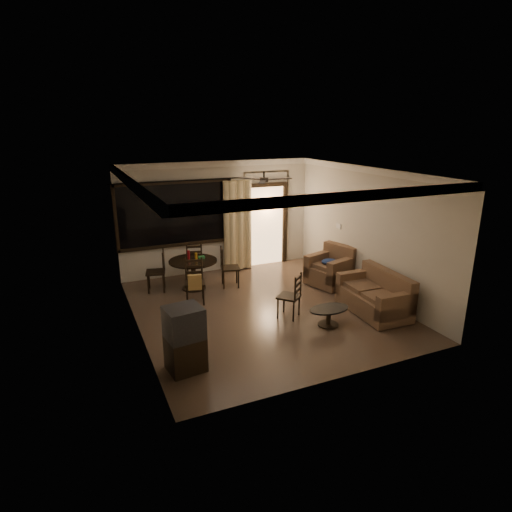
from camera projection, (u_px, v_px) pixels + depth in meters
name	position (u px, v px, depth m)	size (l,w,h in m)	color
ground	(263.00, 309.00, 8.83)	(5.50, 5.50, 0.00)	#7F6651
room_shell	(255.00, 205.00, 10.07)	(5.50, 6.70, 5.50)	beige
dining_table	(193.00, 266.00, 9.78)	(1.10, 1.10, 0.91)	black
dining_chair_west	(157.00, 279.00, 9.72)	(0.51, 0.51, 0.95)	black
dining_chair_east	(230.00, 275.00, 9.99)	(0.51, 0.51, 0.95)	black
dining_chair_south	(195.00, 289.00, 9.05)	(0.51, 0.55, 0.95)	black
dining_chair_north	(195.00, 268.00, 10.44)	(0.51, 0.51, 0.95)	black
tv_cabinet	(185.00, 339.00, 6.50)	(0.61, 0.56, 1.04)	black
sofa	(376.00, 296.00, 8.60)	(0.91, 1.60, 0.83)	#462A20
armchair	(332.00, 269.00, 10.10)	(1.11, 1.11, 0.90)	#462A20
coffee_table	(329.00, 314.00, 8.05)	(0.80, 0.48, 0.35)	black
side_chair	(289.00, 304.00, 8.39)	(0.57, 0.57, 0.91)	black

